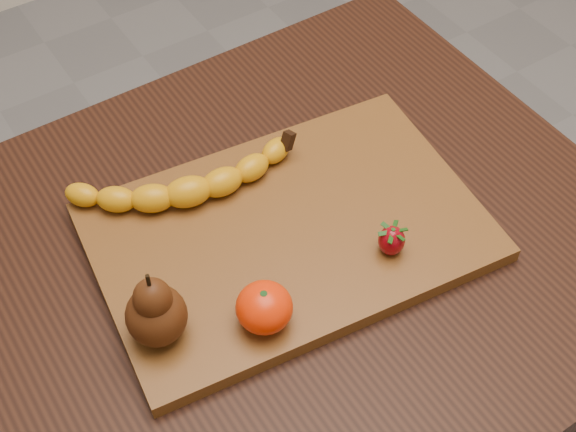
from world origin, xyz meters
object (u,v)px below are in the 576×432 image
cutting_board (288,232)px  mandarin (264,307)px  table (227,323)px  pear (154,306)px

cutting_board → mandarin: (-0.09, -0.09, 0.04)m
mandarin → table: bearing=92.3°
table → pear: 0.20m
table → mandarin: (0.00, -0.09, 0.14)m
cutting_board → pear: bearing=-159.6°
table → cutting_board: cutting_board is taller
cutting_board → mandarin: 0.14m
mandarin → pear: bearing=154.1°
table → mandarin: bearing=-87.7°
table → cutting_board: (0.10, 0.01, 0.11)m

